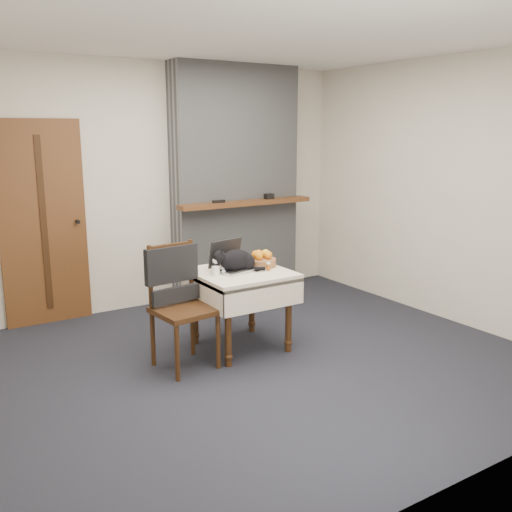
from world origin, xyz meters
The scene contains 12 objects.
ground centered at (0.00, 0.00, 0.00)m, with size 4.50×4.50×0.00m, color black.
room_shell centered at (0.00, 0.46, 1.76)m, with size 4.52×4.01×2.61m.
door centered at (-1.20, 1.97, 1.00)m, with size 0.82×0.10×2.00m.
chimney centered at (0.90, 1.85, 1.30)m, with size 1.62×0.48×2.60m.
side_table centered at (0.06, 0.35, 0.59)m, with size 0.78×0.78×0.70m.
laptop centered at (0.02, 0.42, 0.76)m, with size 0.41×0.37×0.26m.
cat centered at (0.03, 0.35, 0.79)m, with size 0.44×0.25×0.22m.
cream_jar centered at (-0.19, 0.33, 0.74)m, with size 0.07×0.07×0.08m, color white.
pill_bottle centered at (0.27, 0.23, 0.74)m, with size 0.04×0.04×0.07m.
fruit_basket centered at (0.32, 0.40, 0.76)m, with size 0.25×0.25×0.14m.
desk_clutter centered at (0.24, 0.34, 0.70)m, with size 0.12×0.01×0.01m, color black.
chair centered at (-0.55, 0.33, 0.64)m, with size 0.50×0.49×1.01m.
Camera 1 is at (-2.39, -3.76, 1.90)m, focal length 40.00 mm.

